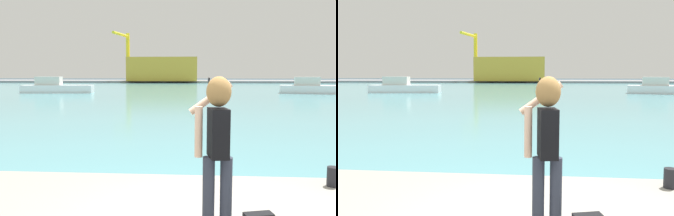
{
  "view_description": "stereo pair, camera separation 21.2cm",
  "coord_description": "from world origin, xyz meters",
  "views": [
    {
      "loc": [
        -0.37,
        -3.86,
        2.37
      ],
      "look_at": [
        -0.89,
        3.18,
        1.66
      ],
      "focal_mm": 36.65,
      "sensor_mm": 36.0,
      "label": 1
    },
    {
      "loc": [
        -0.16,
        -3.85,
        2.37
      ],
      "look_at": [
        -0.89,
        3.18,
        1.66
      ],
      "focal_mm": 36.65,
      "sensor_mm": 36.0,
      "label": 2
    }
  ],
  "objects": [
    {
      "name": "boat_moored",
      "position": [
        -17.17,
        37.01,
        0.71
      ],
      "size": [
        8.67,
        3.05,
        1.98
      ],
      "rotation": [
        0.0,
        0.0,
        0.11
      ],
      "color": "white",
      "rests_on": "harbor_water"
    },
    {
      "name": "boat_moored_2",
      "position": [
        13.8,
        37.55,
        0.71
      ],
      "size": [
        8.39,
        4.23,
        1.95
      ],
      "rotation": [
        0.0,
        0.0,
        -0.26
      ],
      "color": "white",
      "rests_on": "harbor_water"
    },
    {
      "name": "harbor_water",
      "position": [
        0.0,
        52.0,
        0.01
      ],
      "size": [
        140.0,
        100.0,
        0.02
      ],
      "primitive_type": "cube",
      "color": "#599EA8",
      "rests_on": "ground_plane"
    },
    {
      "name": "harbor_bollard",
      "position": [
        1.84,
        1.57,
        0.76
      ],
      "size": [
        0.19,
        0.19,
        0.31
      ],
      "primitive_type": "cylinder",
      "color": "black",
      "rests_on": "quay_promenade"
    },
    {
      "name": "person_photographer",
      "position": [
        -0.1,
        0.01,
        1.67
      ],
      "size": [
        0.53,
        0.55,
        1.74
      ],
      "rotation": [
        0.0,
        0.0,
        1.71
      ],
      "color": "#2D3342",
      "rests_on": "quay_promenade"
    },
    {
      "name": "ground_plane",
      "position": [
        0.0,
        50.0,
        0.0
      ],
      "size": [
        220.0,
        220.0,
        0.0
      ],
      "primitive_type": "plane",
      "color": "#334751"
    },
    {
      "name": "warehouse_left",
      "position": [
        -8.2,
        86.79,
        3.47
      ],
      "size": [
        17.49,
        13.72,
        5.96
      ],
      "primitive_type": "cube",
      "color": "gold",
      "rests_on": "far_shore_dock"
    },
    {
      "name": "port_crane",
      "position": [
        -18.16,
        86.63,
        8.26
      ],
      "size": [
        2.55,
        10.04,
        12.54
      ],
      "color": "yellow",
      "rests_on": "far_shore_dock"
    },
    {
      "name": "far_shore_dock",
      "position": [
        0.0,
        92.0,
        0.25
      ],
      "size": [
        140.0,
        20.0,
        0.5
      ],
      "primitive_type": "cube",
      "color": "gray",
      "rests_on": "ground_plane"
    }
  ]
}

